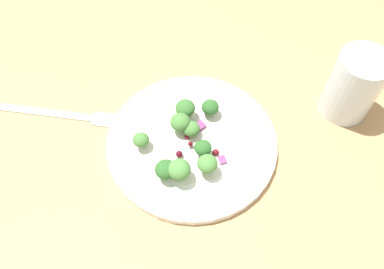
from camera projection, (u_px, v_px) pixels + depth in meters
ground_plane at (196, 137)px, 56.53cm from camera, size 180.00×180.00×2.00cm
plate at (192, 142)px, 53.84cm from camera, size 24.11×24.11×1.70cm
dressing_pool at (192, 140)px, 53.48cm from camera, size 13.99×13.99×0.20cm
broccoli_floret_0 at (210, 107)px, 54.47cm from camera, size 2.51×2.51×2.54cm
broccoli_floret_1 at (185, 108)px, 53.82cm from camera, size 2.83×2.83×2.87cm
broccoli_floret_2 at (180, 121)px, 52.80cm from camera, size 2.85×2.85×2.88cm
broccoli_floret_3 at (191, 129)px, 52.75cm from camera, size 2.41×2.41×2.45cm
broccoli_floret_4 at (166, 170)px, 48.95cm from camera, size 2.81×2.81×2.84cm
broccoli_floret_5 at (179, 170)px, 48.35cm from camera, size 2.98×2.98×3.02cm
broccoli_floret_6 at (141, 140)px, 51.52cm from camera, size 2.25×2.25×2.28cm
broccoli_floret_7 at (206, 147)px, 50.63cm from camera, size 2.35×2.35×2.38cm
broccoli_floret_8 at (205, 164)px, 48.89cm from camera, size 2.66×2.66×2.70cm
cranberry_0 at (191, 144)px, 52.19cm from camera, size 0.71×0.71×0.71cm
cranberry_1 at (187, 111)px, 55.32cm from camera, size 0.91×0.91×0.91cm
cranberry_2 at (187, 137)px, 53.27cm from camera, size 0.72×0.72×0.72cm
cranberry_3 at (179, 154)px, 51.44cm from camera, size 0.95×0.95×0.95cm
cranberry_4 at (216, 152)px, 51.81cm from camera, size 0.93×0.93×0.93cm
cranberry_5 at (202, 143)px, 52.78cm from camera, size 0.82×0.82×0.82cm
onion_bit_0 at (222, 160)px, 51.43cm from camera, size 1.32×1.08×0.50cm
onion_bit_1 at (200, 126)px, 54.34cm from camera, size 1.70×1.68×0.58cm
onion_bit_2 at (208, 111)px, 55.82cm from camera, size 1.38×1.36×0.51cm
fork at (64, 114)px, 57.22cm from camera, size 8.10×18.08×0.50cm
water_glass at (354, 87)px, 53.76cm from camera, size 7.21×7.21×10.40cm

